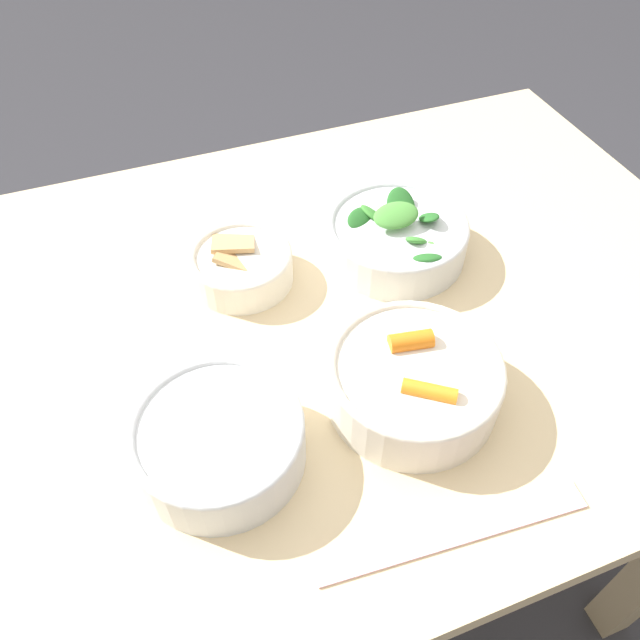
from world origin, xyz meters
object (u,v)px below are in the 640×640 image
at_px(bowl_greens, 397,236).
at_px(bowl_cookies, 241,264).
at_px(bowl_beans_hotdog, 219,441).
at_px(ruler, 453,531).
at_px(bowl_carrots, 414,380).

relative_size(bowl_greens, bowl_cookies, 1.39).
bearing_deg(bowl_beans_hotdog, ruler, 139.74).
xyz_separation_m(bowl_cookies, ruler, (-0.09, 0.39, -0.02)).
bearing_deg(bowl_carrots, bowl_cookies, -63.91).
height_order(bowl_carrots, bowl_greens, bowl_greens).
distance_m(bowl_carrots, bowl_cookies, 0.27).
bearing_deg(bowl_beans_hotdog, bowl_carrots, 179.22).
relative_size(bowl_beans_hotdog, bowl_cookies, 1.29).
bearing_deg(bowl_cookies, bowl_carrots, 116.09).
bearing_deg(bowl_cookies, ruler, 102.80).
height_order(bowl_greens, bowl_beans_hotdog, bowl_greens).
height_order(bowl_carrots, bowl_beans_hotdog, bowl_carrots).
bearing_deg(bowl_greens, bowl_cookies, -6.95).
xyz_separation_m(bowl_carrots, bowl_beans_hotdog, (0.21, -0.00, -0.00)).
distance_m(bowl_carrots, bowl_beans_hotdog, 0.21).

